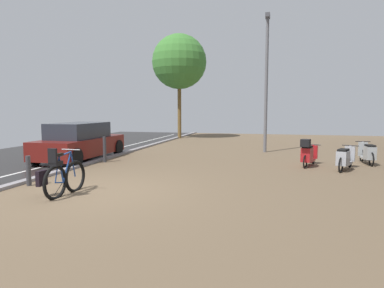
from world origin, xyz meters
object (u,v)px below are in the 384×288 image
Objects in this scene: scooter_far at (308,154)px; parked_car_near at (80,142)px; bicycle_foreground at (63,177)px; scooter_near at (345,158)px; bollard_far at (105,149)px; street_tree at (179,62)px; bollard_near at (28,171)px; scooter_mid at (368,153)px; lamp_post at (266,77)px.

parked_car_near is at bearing -177.82° from scooter_far.
bicycle_foreground is 0.91× the size of scooter_near.
bollard_far is at bearing -173.93° from scooter_far.
bollard_near is at bearing -89.17° from street_tree.
scooter_mid is 0.40× the size of parked_car_near.
scooter_far reaches higher than scooter_mid.
bollard_near is (1.27, -4.43, -0.29)m from parked_car_near.
parked_car_near reaches higher than bicycle_foreground.
lamp_post is 7.91× the size of bollard_near.
bollard_near is (-5.58, -8.40, -2.97)m from lamp_post.
parked_car_near reaches higher than scooter_mid.
street_tree reaches higher than bicycle_foreground.
bicycle_foreground is at bearing -72.97° from bollard_far.
street_tree reaches higher than scooter_far.
lamp_post is (-3.63, 2.63, 2.96)m from scooter_mid.
parked_car_near is (-9.47, 0.13, 0.29)m from scooter_near.
bicycle_foreground is 7.84m from scooter_far.
parked_car_near is at bearing 160.93° from bollard_far.
lamp_post is at bearing -47.34° from street_tree.
street_tree is (-7.34, 9.94, 4.56)m from scooter_far.
lamp_post is 7.68m from bollard_far.
scooter_near is 1.80m from scooter_mid.
lamp_post is at bearing 56.40° from bollard_near.
street_tree reaches higher than bollard_near.
scooter_far is at bearing 2.18° from parked_car_near.
bollard_far reaches higher than scooter_near.
scooter_mid is 5.37m from lamp_post.
street_tree reaches higher than parked_car_near.
bollard_near is at bearing -147.92° from scooter_mid.
bollard_far is (-7.13, -0.76, 0.03)m from scooter_far.
lamp_post is at bearing 30.12° from parked_car_near.
scooter_far is at bearing -153.75° from scooter_mid.
scooter_mid is (1.02, 1.48, 0.00)m from scooter_near.
lamp_post is 10.51m from bollard_near.
bicycle_foreground is at bearing -23.77° from bollard_near.
bollard_near is at bearing -152.34° from scooter_near.
scooter_mid is at bearing 55.53° from scooter_near.
lamp_post reaches higher than bollard_far.
bicycle_foreground is at bearing -136.78° from scooter_far.
scooter_near is 9.26m from bollard_near.
street_tree is (-1.63, 15.31, 4.59)m from bicycle_foreground.
bollard_near is (-8.20, -4.30, 0.00)m from scooter_near.
scooter_near is at bearing 27.66° from bollard_near.
street_tree is (-5.79, 6.29, 1.65)m from lamp_post.
street_tree is 7.24× the size of bollard_far.
parked_car_near reaches higher than bollard_near.
scooter_near is 0.27× the size of lamp_post.
scooter_far is at bearing 33.67° from bollard_near.
scooter_far is at bearing -67.06° from lamp_post.
bicycle_foreground reaches higher than scooter_far.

